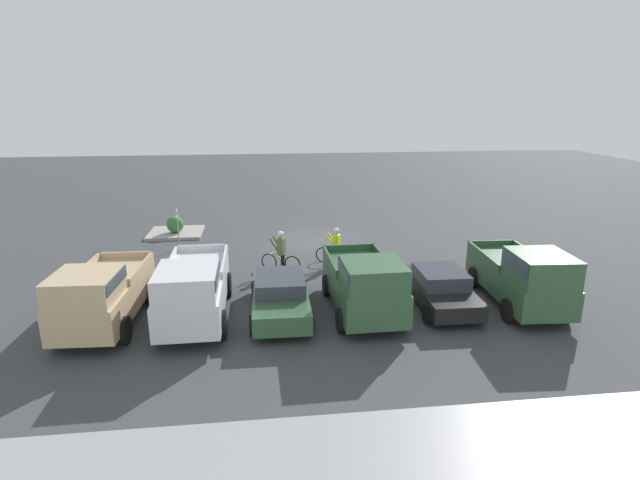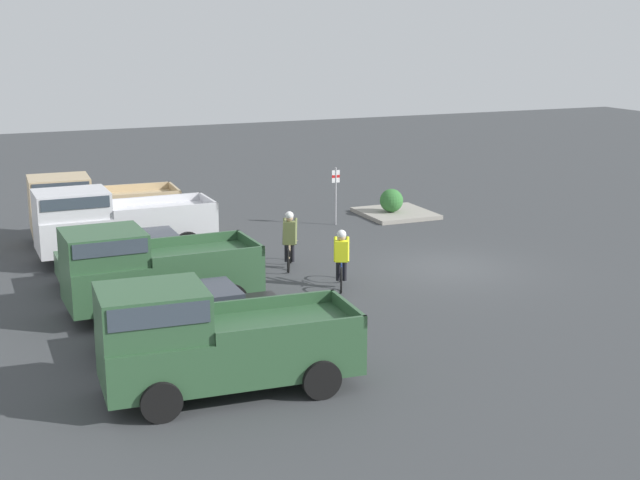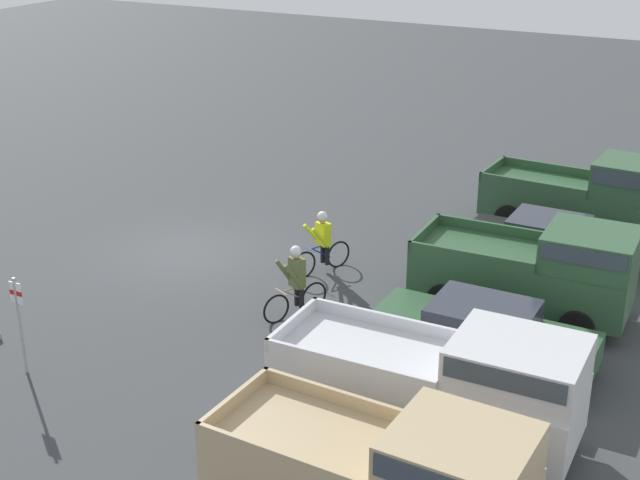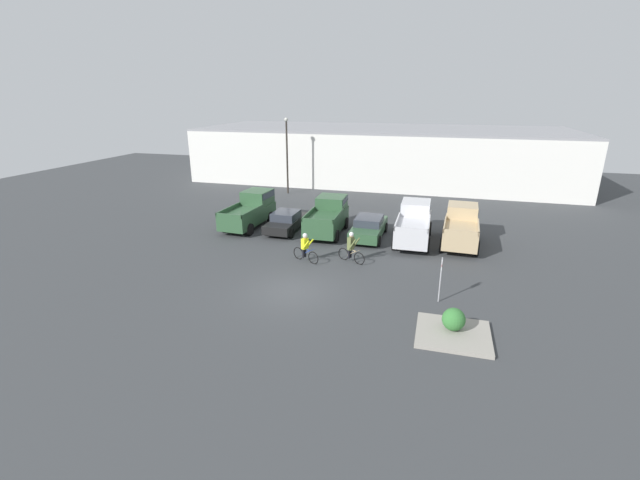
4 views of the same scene
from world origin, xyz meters
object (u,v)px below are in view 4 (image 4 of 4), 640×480
cyclist_0 (351,247)px  lamppost (287,150)px  fire_lane_sign (441,275)px  sedan_1 (369,227)px  cyclist_1 (305,247)px  pickup_truck_3 (461,226)px  pickup_truck_2 (414,222)px  pickup_truck_1 (328,216)px  shrub (454,319)px  pickup_truck_0 (251,209)px  sedan_0 (286,221)px

cyclist_0 → lamppost: size_ratio=0.26×
cyclist_0 → fire_lane_sign: fire_lane_sign is taller
sedan_1 → fire_lane_sign: bearing=-60.7°
cyclist_1 → fire_lane_sign: fire_lane_sign is taller
sedan_1 → pickup_truck_3: size_ratio=0.92×
pickup_truck_2 → cyclist_0: size_ratio=3.09×
pickup_truck_3 → sedan_1: bearing=-176.2°
pickup_truck_1 → pickup_truck_2: bearing=-1.5°
cyclist_0 → sedan_1: bearing=87.1°
pickup_truck_1 → shrub: pickup_truck_1 is taller
cyclist_1 → cyclist_0: bearing=13.7°
pickup_truck_1 → pickup_truck_2: 5.61m
pickup_truck_0 → pickup_truck_1: size_ratio=1.06×
sedan_0 → fire_lane_sign: size_ratio=2.01×
sedan_1 → pickup_truck_3: bearing=3.8°
cyclist_1 → fire_lane_sign: bearing=-22.9°
sedan_0 → cyclist_1: (2.93, -4.96, 0.16)m
pickup_truck_0 → sedan_1: bearing=-3.1°
cyclist_0 → sedan_0: bearing=140.9°
cyclist_1 → pickup_truck_3: bearing=33.1°
pickup_truck_1 → sedan_1: bearing=-8.0°
cyclist_0 → pickup_truck_1: bearing=118.1°
sedan_0 → pickup_truck_2: size_ratio=0.78×
pickup_truck_1 → pickup_truck_3: pickup_truck_3 is taller
pickup_truck_0 → sedan_0: 2.86m
cyclist_1 → lamppost: size_ratio=0.25×
sedan_1 → cyclist_1: size_ratio=2.72×
cyclist_1 → shrub: size_ratio=1.89×
sedan_1 → cyclist_0: size_ratio=2.61×
sedan_1 → fire_lane_sign: fire_lane_sign is taller
lamppost → pickup_truck_2: bearing=-41.0°
sedan_0 → cyclist_1: size_ratio=2.52×
cyclist_0 → fire_lane_sign: (4.74, -3.63, 0.40)m
sedan_1 → shrub: 11.80m
fire_lane_sign → shrub: fire_lane_sign is taller
pickup_truck_3 → lamppost: size_ratio=0.73×
sedan_1 → cyclist_1: 5.70m
sedan_0 → shrub: (10.69, -10.58, -0.08)m
pickup_truck_0 → cyclist_0: pickup_truck_0 is taller
shrub → cyclist_1: bearing=144.1°
pickup_truck_3 → fire_lane_sign: pickup_truck_3 is taller
sedan_0 → pickup_truck_2: 8.42m
sedan_0 → cyclist_1: bearing=-59.4°
pickup_truck_0 → sedan_1: pickup_truck_0 is taller
pickup_truck_3 → shrub: bearing=-92.7°
pickup_truck_0 → pickup_truck_1: bearing=-0.6°
pickup_truck_1 → cyclist_1: bearing=-88.5°
sedan_0 → pickup_truck_3: 11.24m
sedan_0 → pickup_truck_1: 2.87m
shrub → pickup_truck_2: bearing=101.9°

